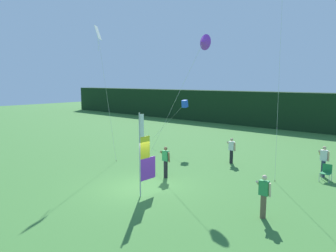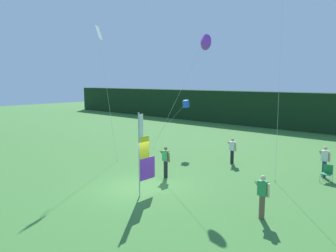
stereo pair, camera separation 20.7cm
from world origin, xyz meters
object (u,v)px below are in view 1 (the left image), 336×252
Objects in this scene: kite_white_diamond_0 at (99,40)px; kite_purple_delta_1 at (203,42)px; person_near_banner at (324,161)px; person_far_left at (264,195)px; person_far_right at (166,161)px; banner_flag at (145,156)px; person_mid_field at (232,150)px; kite_blue_box_4 at (185,104)px; folding_chair at (326,172)px.

kite_white_diamond_0 reaches higher than kite_purple_delta_1.
kite_white_diamond_0 is (-12.24, -5.69, 6.93)m from person_near_banner.
person_far_right is (-6.27, 1.41, 0.01)m from person_far_left.
banner_flag reaches higher than person_near_banner.
banner_flag is at bearing -90.78° from person_mid_field.
person_mid_field is 5.21m from person_far_right.
person_far_left is 0.44× the size of kite_blue_box_4.
banner_flag is 7.79m from person_mid_field.
person_far_left is at bearing -7.27° from kite_white_diamond_0.
folding_chair is (0.34, -0.68, -0.41)m from person_near_banner.
folding_chair is at bearing 0.52° from person_mid_field.
person_far_left is (-0.19, -7.23, -0.01)m from person_near_banner.
kite_purple_delta_1 reaches higher than person_far_right.
person_near_banner reaches higher than person_far_left.
folding_chair is at bearing 85.37° from person_far_left.
banner_flag is at bearing -62.40° from kite_blue_box_4.
kite_blue_box_4 is (-3.58, 6.20, 2.62)m from person_far_right.
kite_blue_box_4 is (-10.04, 0.38, 2.62)m from person_near_banner.
folding_chair is 10.86m from kite_blue_box_4.
person_near_banner is 1.01× the size of person_far_left.
person_near_banner is 7.23m from person_far_left.
kite_blue_box_4 reaches higher than person_near_banner.
folding_chair is 0.23× the size of kite_blue_box_4.
banner_flag is 4.35× the size of folding_chair.
folding_chair is 9.72m from kite_purple_delta_1.
kite_blue_box_4 is (-3.99, 3.41, -3.91)m from kite_purple_delta_1.
kite_white_diamond_0 is at bearing -156.74° from kite_purple_delta_1.
kite_blue_box_4 is at bearing 177.82° from person_near_banner.
banner_flag is 1.00× the size of kite_blue_box_4.
kite_white_diamond_0 is (-6.82, 2.76, 6.00)m from banner_flag.
person_far_left is at bearing -91.49° from person_near_banner.
person_near_banner is 5.36m from person_mid_field.
kite_purple_delta_1 reaches higher than kite_blue_box_4.
person_mid_field is at bearing 72.31° from kite_purple_delta_1.
kite_purple_delta_1 reaches higher than banner_flag.
kite_blue_box_4 is at bearing 139.50° from kite_purple_delta_1.
person_mid_field is at bearing -172.15° from person_near_banner.
kite_white_diamond_0 reaches higher than person_near_banner.
person_near_banner is at bearing 116.68° from folding_chair.
person_far_left is 9.73m from kite_purple_delta_1.
person_far_right is at bearing 111.53° from banner_flag.
person_far_right reaches higher than person_far_left.
person_far_right is 9.03m from kite_white_diamond_0.
person_mid_field is at bearing 128.26° from person_far_left.
person_far_left is at bearing -94.63° from folding_chair.
kite_white_diamond_0 reaches higher than kite_blue_box_4.
banner_flag is at bearing -68.47° from person_far_right.
folding_chair is 0.10× the size of kite_white_diamond_0.
folding_chair is at bearing -5.85° from kite_blue_box_4.
person_far_right is at bearing -1.22° from kite_white_diamond_0.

